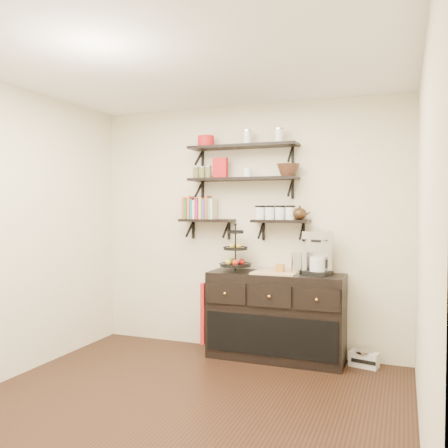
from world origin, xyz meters
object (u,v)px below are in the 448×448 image
sideboard (276,316)px  fruit_stand (236,255)px  coffee_maker (318,254)px  radio (364,359)px

sideboard → fruit_stand: 0.76m
sideboard → coffee_maker: (0.43, 0.03, 0.66)m
sideboard → coffee_maker: 0.79m
sideboard → fruit_stand: (-0.44, 0.00, 0.62)m
sideboard → coffee_maker: coffee_maker is taller
sideboard → radio: 0.96m
coffee_maker → fruit_stand: bearing=-160.1°
fruit_stand → radio: (1.32, 0.08, -0.99)m
coffee_maker → sideboard: bearing=-157.9°
coffee_maker → radio: 1.12m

